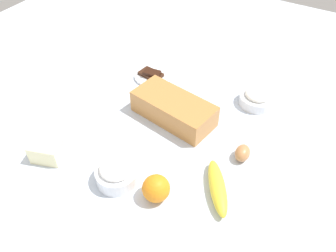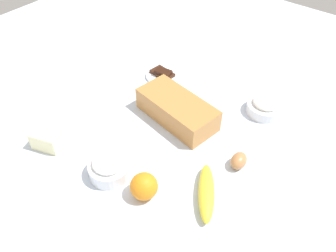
{
  "view_description": "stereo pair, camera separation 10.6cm",
  "coord_description": "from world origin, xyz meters",
  "px_view_note": "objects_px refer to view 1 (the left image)",
  "views": [
    {
      "loc": [
        0.39,
        -0.66,
        0.78
      ],
      "look_at": [
        0.0,
        0.0,
        0.04
      ],
      "focal_mm": 35.85,
      "sensor_mm": 36.0,
      "label": 1
    },
    {
      "loc": [
        0.48,
        -0.6,
        0.78
      ],
      "look_at": [
        0.0,
        0.0,
        0.04
      ],
      "focal_mm": 35.85,
      "sensor_mm": 36.0,
      "label": 2
    }
  ],
  "objects_px": {
    "orange_fruit": "(156,188)",
    "butter_block": "(47,151)",
    "flour_bowl": "(257,98)",
    "chocolate_plate": "(151,75)",
    "loaf_pan": "(174,108)",
    "sugar_bowl": "(117,173)",
    "egg_near_butter": "(242,153)",
    "banana": "(218,187)"
  },
  "relations": [
    {
      "from": "orange_fruit",
      "to": "butter_block",
      "type": "height_order",
      "value": "orange_fruit"
    },
    {
      "from": "flour_bowl",
      "to": "chocolate_plate",
      "type": "bearing_deg",
      "value": -171.49
    },
    {
      "from": "loaf_pan",
      "to": "sugar_bowl",
      "type": "distance_m",
      "value": 0.31
    },
    {
      "from": "loaf_pan",
      "to": "orange_fruit",
      "type": "height_order",
      "value": "loaf_pan"
    },
    {
      "from": "egg_near_butter",
      "to": "chocolate_plate",
      "type": "xyz_separation_m",
      "value": [
        -0.46,
        0.21,
        -0.01
      ]
    },
    {
      "from": "orange_fruit",
      "to": "butter_block",
      "type": "bearing_deg",
      "value": -171.83
    },
    {
      "from": "flour_bowl",
      "to": "orange_fruit",
      "type": "height_order",
      "value": "orange_fruit"
    },
    {
      "from": "flour_bowl",
      "to": "egg_near_butter",
      "type": "distance_m",
      "value": 0.27
    },
    {
      "from": "sugar_bowl",
      "to": "banana",
      "type": "distance_m",
      "value": 0.28
    },
    {
      "from": "banana",
      "to": "butter_block",
      "type": "distance_m",
      "value": 0.51
    },
    {
      "from": "sugar_bowl",
      "to": "butter_block",
      "type": "height_order",
      "value": "sugar_bowl"
    },
    {
      "from": "flour_bowl",
      "to": "chocolate_plate",
      "type": "distance_m",
      "value": 0.41
    },
    {
      "from": "sugar_bowl",
      "to": "orange_fruit",
      "type": "height_order",
      "value": "orange_fruit"
    },
    {
      "from": "egg_near_butter",
      "to": "chocolate_plate",
      "type": "relative_size",
      "value": 0.48
    },
    {
      "from": "butter_block",
      "to": "chocolate_plate",
      "type": "distance_m",
      "value": 0.51
    },
    {
      "from": "loaf_pan",
      "to": "orange_fruit",
      "type": "relative_size",
      "value": 3.87
    },
    {
      "from": "butter_block",
      "to": "egg_near_butter",
      "type": "distance_m",
      "value": 0.59
    },
    {
      "from": "loaf_pan",
      "to": "egg_near_butter",
      "type": "bearing_deg",
      "value": -1.69
    },
    {
      "from": "sugar_bowl",
      "to": "butter_block",
      "type": "bearing_deg",
      "value": -169.62
    },
    {
      "from": "flour_bowl",
      "to": "egg_near_butter",
      "type": "height_order",
      "value": "flour_bowl"
    },
    {
      "from": "orange_fruit",
      "to": "banana",
      "type": "bearing_deg",
      "value": 36.74
    },
    {
      "from": "egg_near_butter",
      "to": "orange_fruit",
      "type": "bearing_deg",
      "value": -120.38
    },
    {
      "from": "banana",
      "to": "chocolate_plate",
      "type": "xyz_separation_m",
      "value": [
        -0.45,
        0.36,
        -0.01
      ]
    },
    {
      "from": "butter_block",
      "to": "egg_near_butter",
      "type": "height_order",
      "value": "butter_block"
    },
    {
      "from": "flour_bowl",
      "to": "banana",
      "type": "height_order",
      "value": "flour_bowl"
    },
    {
      "from": "flour_bowl",
      "to": "sugar_bowl",
      "type": "relative_size",
      "value": 1.02
    },
    {
      "from": "loaf_pan",
      "to": "banana",
      "type": "height_order",
      "value": "loaf_pan"
    },
    {
      "from": "sugar_bowl",
      "to": "chocolate_plate",
      "type": "xyz_separation_m",
      "value": [
        -0.19,
        0.47,
        -0.02
      ]
    },
    {
      "from": "loaf_pan",
      "to": "egg_near_butter",
      "type": "relative_size",
      "value": 4.76
    },
    {
      "from": "sugar_bowl",
      "to": "butter_block",
      "type": "distance_m",
      "value": 0.23
    },
    {
      "from": "loaf_pan",
      "to": "egg_near_butter",
      "type": "distance_m",
      "value": 0.27
    },
    {
      "from": "chocolate_plate",
      "to": "orange_fruit",
      "type": "bearing_deg",
      "value": -55.46
    },
    {
      "from": "loaf_pan",
      "to": "sugar_bowl",
      "type": "xyz_separation_m",
      "value": [
        -0.0,
        -0.31,
        -0.01
      ]
    },
    {
      "from": "loaf_pan",
      "to": "butter_block",
      "type": "bearing_deg",
      "value": -114.63
    },
    {
      "from": "flour_bowl",
      "to": "chocolate_plate",
      "type": "height_order",
      "value": "flour_bowl"
    },
    {
      "from": "loaf_pan",
      "to": "orange_fruit",
      "type": "distance_m",
      "value": 0.33
    },
    {
      "from": "flour_bowl",
      "to": "butter_block",
      "type": "relative_size",
      "value": 1.37
    },
    {
      "from": "loaf_pan",
      "to": "banana",
      "type": "xyz_separation_m",
      "value": [
        0.26,
        -0.2,
        -0.02
      ]
    },
    {
      "from": "butter_block",
      "to": "chocolate_plate",
      "type": "height_order",
      "value": "butter_block"
    },
    {
      "from": "loaf_pan",
      "to": "butter_block",
      "type": "distance_m",
      "value": 0.42
    },
    {
      "from": "flour_bowl",
      "to": "egg_near_butter",
      "type": "bearing_deg",
      "value": -78.79
    },
    {
      "from": "butter_block",
      "to": "banana",
      "type": "bearing_deg",
      "value": 17.22
    }
  ]
}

